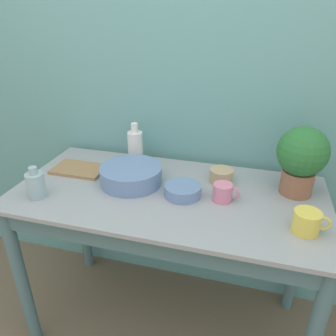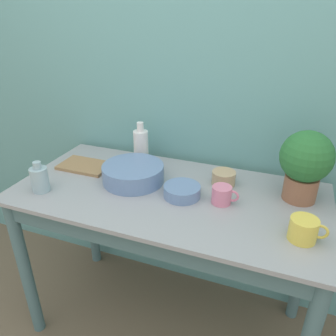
% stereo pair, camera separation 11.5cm
% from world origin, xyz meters
% --- Properties ---
extents(wall_back, '(6.00, 0.05, 2.40)m').
position_xyz_m(wall_back, '(0.00, 0.75, 1.20)').
color(wall_back, '#609E9E').
rests_on(wall_back, ground_plane).
extents(counter_table, '(1.40, 0.69, 0.85)m').
position_xyz_m(counter_table, '(0.00, 0.32, 0.69)').
color(counter_table, slate).
rests_on(counter_table, ground_plane).
extents(potted_plant, '(0.22, 0.22, 0.31)m').
position_xyz_m(potted_plant, '(0.55, 0.49, 1.03)').
color(potted_plant, '#8C5B42').
rests_on(potted_plant, counter_table).
extents(bowl_wash_large, '(0.29, 0.29, 0.08)m').
position_xyz_m(bowl_wash_large, '(-0.19, 0.38, 0.89)').
color(bowl_wash_large, '#6684B2').
rests_on(bowl_wash_large, counter_table).
extents(bottle_tall, '(0.08, 0.08, 0.22)m').
position_xyz_m(bottle_tall, '(-0.25, 0.60, 0.94)').
color(bottle_tall, white).
rests_on(bottle_tall, counter_table).
extents(bottle_short, '(0.08, 0.08, 0.14)m').
position_xyz_m(bottle_short, '(-0.54, 0.15, 0.91)').
color(bottle_short, '#93B2BC').
rests_on(bottle_short, counter_table).
extents(mug_pink, '(0.12, 0.08, 0.08)m').
position_xyz_m(mug_pink, '(0.25, 0.34, 0.89)').
color(mug_pink, pink).
rests_on(mug_pink, counter_table).
extents(mug_yellow, '(0.13, 0.10, 0.09)m').
position_xyz_m(mug_yellow, '(0.57, 0.20, 0.89)').
color(mug_yellow, '#E5CC4C').
rests_on(mug_yellow, counter_table).
extents(bowl_small_blue, '(0.16, 0.16, 0.05)m').
position_xyz_m(bowl_small_blue, '(0.07, 0.33, 0.88)').
color(bowl_small_blue, '#6684B2').
rests_on(bowl_small_blue, counter_table).
extents(bowl_small_tan, '(0.11, 0.11, 0.06)m').
position_xyz_m(bowl_small_tan, '(0.22, 0.51, 0.88)').
color(bowl_small_tan, tan).
rests_on(bowl_small_tan, counter_table).
extents(tray_board, '(0.26, 0.16, 0.02)m').
position_xyz_m(tray_board, '(-0.49, 0.43, 0.86)').
color(tray_board, '#99754C').
rests_on(tray_board, counter_table).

